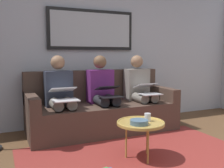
{
  "coord_description": "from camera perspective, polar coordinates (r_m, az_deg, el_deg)",
  "views": [
    {
      "loc": [
        1.4,
        1.45,
        1.14
      ],
      "look_at": [
        0.0,
        -1.7,
        0.75
      ],
      "focal_mm": 40.71,
      "sensor_mm": 36.0,
      "label": 1
    }
  ],
  "objects": [
    {
      "name": "laptop_black",
      "position": [
        3.58,
        -0.71,
        -1.77
      ],
      "size": [
        0.31,
        0.35,
        0.15
      ],
      "color": "black"
    },
    {
      "name": "bowl",
      "position": [
        2.73,
        6.1,
        -8.51
      ],
      "size": [
        0.19,
        0.19,
        0.05
      ],
      "primitive_type": "cylinder",
      "color": "slate",
      "rests_on": "coffee_table"
    },
    {
      "name": "person_right",
      "position": [
        3.62,
        -11.6,
        -2.12
      ],
      "size": [
        0.38,
        0.58,
        1.14
      ],
      "color": "#2D3342",
      "rests_on": "couch"
    },
    {
      "name": "coffee_table",
      "position": [
        2.83,
        6.45,
        -8.8
      ],
      "size": [
        0.52,
        0.52,
        0.42
      ],
      "color": "tan",
      "rests_on": "ground_plane"
    },
    {
      "name": "area_rug",
      "position": [
        2.92,
        7.09,
        -16.49
      ],
      "size": [
        2.6,
        1.8,
        0.01
      ],
      "primitive_type": "cube",
      "color": "maroon",
      "rests_on": "ground_plane"
    },
    {
      "name": "framed_mirror",
      "position": [
        4.21,
        -4.57,
        12.03
      ],
      "size": [
        1.44,
        0.05,
        0.64
      ],
      "color": "black"
    },
    {
      "name": "couch",
      "position": [
        3.92,
        -2.5,
        -5.75
      ],
      "size": [
        2.2,
        0.9,
        0.9
      ],
      "color": "#4C382D",
      "rests_on": "ground_plane"
    },
    {
      "name": "person_left",
      "position": [
        4.08,
        6.22,
        -1.05
      ],
      "size": [
        0.38,
        0.58,
        1.14
      ],
      "color": "gray",
      "rests_on": "couch"
    },
    {
      "name": "wall_rear",
      "position": [
        4.29,
        -4.96,
        8.59
      ],
      "size": [
        6.0,
        0.12,
        2.6
      ],
      "primitive_type": "cube",
      "color": "#B7BCC6",
      "rests_on": "ground_plane"
    },
    {
      "name": "cup",
      "position": [
        2.86,
        7.98,
        -7.42
      ],
      "size": [
        0.07,
        0.07,
        0.09
      ],
      "primitive_type": "cylinder",
      "color": "silver",
      "rests_on": "coffee_table"
    },
    {
      "name": "laptop_white",
      "position": [
        3.39,
        -10.75,
        -2.26
      ],
      "size": [
        0.33,
        0.39,
        0.17
      ],
      "color": "white"
    },
    {
      "name": "laptop_silver",
      "position": [
        3.88,
        7.98,
        -1.15
      ],
      "size": [
        0.3,
        0.37,
        0.16
      ],
      "color": "silver"
    },
    {
      "name": "person_middle",
      "position": [
        3.8,
        -2.14,
        -1.57
      ],
      "size": [
        0.38,
        0.58,
        1.14
      ],
      "color": "#66236B",
      "rests_on": "couch"
    }
  ]
}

